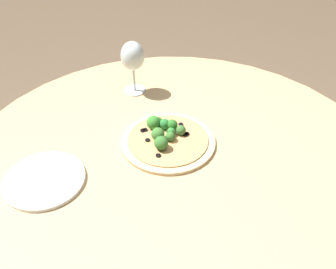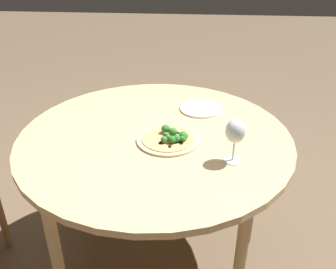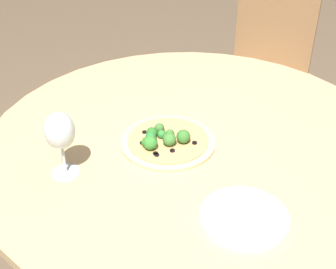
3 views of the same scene
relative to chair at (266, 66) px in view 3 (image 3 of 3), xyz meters
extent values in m
cylinder|color=tan|center=(0.24, -1.00, 0.22)|extent=(1.20, 1.20, 0.03)
cylinder|color=tan|center=(-0.13, -1.38, -0.14)|extent=(0.05, 0.05, 0.69)
cylinder|color=tan|center=(-0.13, -0.63, -0.14)|extent=(0.05, 0.05, 0.69)
cube|color=#997047|center=(0.02, -0.07, -0.08)|extent=(0.48, 0.48, 0.04)
cube|color=#997047|center=(-0.03, 0.11, 0.19)|extent=(0.38, 0.12, 0.50)
cylinder|color=#997047|center=(-0.11, -0.28, -0.29)|extent=(0.04, 0.04, 0.39)
cylinder|color=#997047|center=(0.22, -0.20, -0.29)|extent=(0.04, 0.04, 0.39)
cylinder|color=#997047|center=(-0.19, 0.05, -0.29)|extent=(0.04, 0.04, 0.39)
cylinder|color=#997047|center=(0.14, 0.13, -0.29)|extent=(0.04, 0.04, 0.39)
cylinder|color=#DBBC89|center=(0.19, -1.07, 0.24)|extent=(0.27, 0.27, 0.01)
cylinder|color=tan|center=(0.19, -1.07, 0.24)|extent=(0.23, 0.23, 0.00)
sphere|color=#3E7B32|center=(0.21, -1.09, 0.26)|extent=(0.04, 0.04, 0.04)
sphere|color=#317F24|center=(0.17, -1.13, 0.26)|extent=(0.03, 0.03, 0.03)
sphere|color=#3F7131|center=(0.15, -1.05, 0.26)|extent=(0.03, 0.03, 0.03)
sphere|color=#2C7126|center=(0.15, -1.09, 0.26)|extent=(0.03, 0.03, 0.03)
sphere|color=#2C7833|center=(0.16, -1.11, 0.26)|extent=(0.03, 0.03, 0.03)
sphere|color=#378430|center=(0.18, -1.13, 0.26)|extent=(0.04, 0.04, 0.04)
sphere|color=#3A742E|center=(0.19, -1.06, 0.26)|extent=(0.03, 0.03, 0.03)
sphere|color=#38752E|center=(0.23, -1.05, 0.26)|extent=(0.04, 0.04, 0.04)
sphere|color=#328034|center=(0.18, -1.07, 0.26)|extent=(0.02, 0.02, 0.02)
cylinder|color=black|center=(0.15, -1.12, 0.25)|extent=(0.01, 0.01, 0.00)
cylinder|color=black|center=(0.27, -1.04, 0.25)|extent=(0.01, 0.01, 0.00)
cylinder|color=black|center=(0.22, -1.14, 0.25)|extent=(0.01, 0.01, 0.00)
cylinder|color=black|center=(0.12, -1.08, 0.25)|extent=(0.01, 0.01, 0.00)
cylinder|color=black|center=(0.15, -1.04, 0.25)|extent=(0.01, 0.01, 0.00)
cylinder|color=black|center=(0.24, -1.10, 0.25)|extent=(0.01, 0.01, 0.00)
cylinder|color=black|center=(0.14, -1.04, 0.25)|extent=(0.01, 0.01, 0.00)
cylinder|color=black|center=(0.20, -1.07, 0.25)|extent=(0.01, 0.01, 0.00)
cylinder|color=black|center=(0.21, -1.14, 0.25)|extent=(0.01, 0.01, 0.00)
cylinder|color=silver|center=(0.06, -1.33, 0.23)|extent=(0.07, 0.07, 0.00)
cylinder|color=silver|center=(0.06, -1.33, 0.27)|extent=(0.01, 0.01, 0.08)
ellipsoid|color=silver|center=(0.06, -1.33, 0.36)|extent=(0.08, 0.08, 0.10)
cylinder|color=white|center=(0.51, -1.20, 0.24)|extent=(0.21, 0.21, 0.01)
camera|label=1|loc=(0.81, -0.54, 0.92)|focal=40.00mm
camera|label=2|loc=(-1.18, -1.17, 1.04)|focal=40.00mm
camera|label=3|loc=(0.84, -1.94, 0.99)|focal=50.00mm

